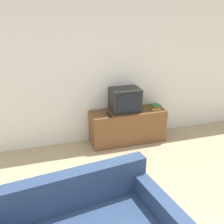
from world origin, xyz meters
TOP-DOWN VIEW (x-y plane):
  - wall_back at (0.00, 3.03)m, footprint 9.00×0.06m
  - tv_stand at (0.48, 2.75)m, footprint 1.35×0.46m
  - television at (0.44, 2.79)m, footprint 0.52×0.38m
  - book_stack at (1.00, 2.73)m, footprint 0.19×0.23m
  - remote_on_stand at (0.10, 2.65)m, footprint 0.05×0.20m

SIDE VIEW (x-z plane):
  - tv_stand at x=0.48m, z-range 0.00..0.60m
  - remote_on_stand at x=0.10m, z-range 0.60..0.62m
  - book_stack at x=1.00m, z-range 0.59..0.67m
  - television at x=0.44m, z-range 0.60..1.00m
  - wall_back at x=0.00m, z-range 0.00..2.60m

